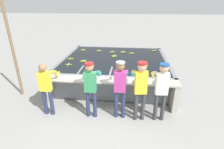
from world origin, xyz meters
TOP-DOWN VIEW (x-y plane):
  - ground_plane at (0.00, 0.00)m, footprint 80.00×80.00m
  - wash_tank at (-0.00, 2.32)m, footprint 4.23×3.77m
  - work_ledge at (0.00, 0.23)m, footprint 4.23×0.45m
  - worker_0 at (-1.69, -0.34)m, footprint 0.41×0.71m
  - worker_1 at (-0.42, -0.32)m, footprint 0.41×0.72m
  - worker_2 at (0.39, -0.27)m, footprint 0.40×0.72m
  - worker_3 at (0.93, -0.32)m, footprint 0.46×0.74m
  - worker_4 at (1.49, -0.27)m, footprint 0.44×0.73m
  - banana_bunch_floating_0 at (-0.20, 3.22)m, footprint 0.28×0.28m
  - banana_bunch_floating_1 at (0.93, 0.79)m, footprint 0.25×0.25m
  - banana_bunch_floating_2 at (-1.62, 3.40)m, footprint 0.28×0.28m
  - banana_bunch_floating_3 at (-1.63, 1.36)m, footprint 0.28×0.28m
  - banana_bunch_floating_4 at (0.29, 3.27)m, footprint 0.28×0.27m
  - banana_bunch_floating_5 at (-0.78, 0.72)m, footprint 0.28×0.27m
  - banana_bunch_floating_6 at (1.17, 1.58)m, footprint 0.28×0.28m
  - banana_bunch_floating_7 at (-0.78, 1.32)m, footprint 0.28×0.28m
  - banana_bunch_floating_8 at (0.69, 3.10)m, footprint 0.28×0.27m
  - banana_bunch_floating_9 at (-0.84, 3.35)m, footprint 0.28×0.27m
  - banana_bunch_floating_10 at (-1.77, 2.02)m, footprint 0.28×0.27m
  - banana_bunch_floating_11 at (-0.05, 2.60)m, footprint 0.28×0.28m
  - banana_bunch_floating_12 at (-1.18, 1.82)m, footprint 0.28×0.28m
  - banana_bunch_floating_13 at (1.72, 3.64)m, footprint 0.28×0.28m
  - knife_0 at (-0.70, 0.28)m, footprint 0.35×0.06m
  - support_post_left at (-3.18, 0.64)m, footprint 0.09×0.09m

SIDE VIEW (x-z plane):
  - ground_plane at x=0.00m, z-range 0.00..0.00m
  - wash_tank at x=0.00m, z-range -0.01..0.92m
  - work_ledge at x=0.00m, z-range 0.18..1.11m
  - knife_0 at x=-0.70m, z-range 0.93..0.94m
  - banana_bunch_floating_2 at x=-1.62m, z-range 0.90..0.98m
  - banana_bunch_floating_6 at x=1.17m, z-range 0.90..0.98m
  - banana_bunch_floating_12 at x=-1.18m, z-range 0.90..0.98m
  - banana_bunch_floating_0 at x=-0.20m, z-range 0.90..0.98m
  - banana_bunch_floating_4 at x=0.29m, z-range 0.90..0.98m
  - banana_bunch_floating_7 at x=-0.78m, z-range 0.90..0.98m
  - banana_bunch_floating_9 at x=-0.84m, z-range 0.90..0.98m
  - banana_bunch_floating_11 at x=-0.05m, z-range 0.90..0.98m
  - banana_bunch_floating_13 at x=1.72m, z-range 0.90..0.98m
  - banana_bunch_floating_5 at x=-0.78m, z-range 0.90..0.98m
  - banana_bunch_floating_8 at x=0.69m, z-range 0.90..0.98m
  - banana_bunch_floating_10 at x=-1.77m, z-range 0.90..0.98m
  - banana_bunch_floating_1 at x=0.93m, z-range 0.90..0.98m
  - banana_bunch_floating_3 at x=-1.63m, z-range 0.90..0.98m
  - worker_0 at x=-1.69m, z-range 0.15..1.74m
  - worker_1 at x=-0.42m, z-range 0.18..1.83m
  - worker_4 at x=1.49m, z-range 0.18..1.87m
  - worker_2 at x=0.39m, z-range 0.19..1.88m
  - worker_3 at x=0.93m, z-range 0.19..1.91m
  - support_post_left at x=-3.18m, z-range 0.00..3.20m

